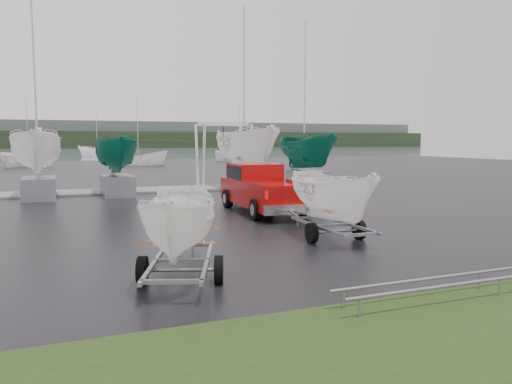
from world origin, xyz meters
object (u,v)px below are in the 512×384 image
Objects in this scene: trailer_hitched at (334,154)px; trailer_parked at (180,168)px; pickup_truck at (260,187)px; boat_hoist at (224,145)px.

trailer_parked is (-5.29, -2.66, -0.18)m from trailer_hitched.
pickup_truck is 6.70m from trailer_hitched.
boat_hoist reaches higher than pickup_truck.
trailer_hitched is 1.08× the size of trailer_parked.
boat_hoist is (1.76, 10.28, 1.63)m from pickup_truck.
trailer_hitched reaches higher than boat_hoist.
trailer_parked is 20.78m from boat_hoist.
pickup_truck is 10.55m from boat_hoist.
pickup_truck is 1.48× the size of boat_hoist.
boat_hoist is at bearing 82.83° from pickup_truck.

